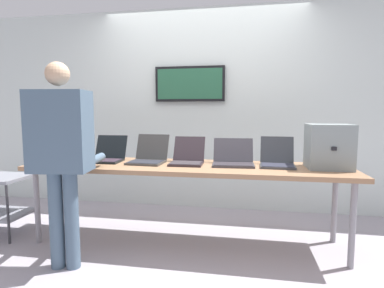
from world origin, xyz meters
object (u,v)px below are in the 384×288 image
object	(u,v)px
laptop_station_4	(233,159)
storage_cart	(0,196)
workbench	(186,170)
laptop_station_0	(68,154)
equipment_box	(329,146)
laptop_station_3	(187,158)
laptop_station_1	(107,155)
laptop_station_5	(277,159)
person	(61,146)
laptop_station_2	(149,156)

from	to	relation	value
laptop_station_4	storage_cart	bearing A→B (deg)	-175.06
workbench	laptop_station_0	distance (m)	1.27
equipment_box	laptop_station_3	xyz separation A→B (m)	(-1.26, 0.03, -0.14)
laptop_station_1	laptop_station_4	distance (m)	1.25
equipment_box	storage_cart	world-z (taller)	equipment_box
equipment_box	laptop_station_4	bearing A→B (deg)	177.60
laptop_station_1	laptop_station_5	xyz separation A→B (m)	(1.65, 0.01, 0.00)
laptop_station_0	laptop_station_1	bearing A→B (deg)	-1.26
laptop_station_3	person	xyz separation A→B (m)	(-0.86, -0.70, 0.17)
equipment_box	person	bearing A→B (deg)	-162.55
workbench	laptop_station_4	world-z (taller)	laptop_station_4
laptop_station_1	laptop_station_4	size ratio (longest dim) A/B	0.92
equipment_box	person	xyz separation A→B (m)	(-2.12, -0.67, 0.03)
person	storage_cart	size ratio (longest dim) A/B	2.69
laptop_station_0	laptop_station_3	xyz separation A→B (m)	(1.26, -0.02, -0.00)
equipment_box	laptop_station_3	size ratio (longest dim) A/B	0.98
equipment_box	workbench	bearing A→B (deg)	-177.94
equipment_box	laptop_station_2	size ratio (longest dim) A/B	1.01
laptop_station_5	person	distance (m)	1.84
laptop_station_1	person	bearing A→B (deg)	-93.30
workbench	laptop_station_0	world-z (taller)	laptop_station_0
laptop_station_4	laptop_station_3	bearing A→B (deg)	-179.86
laptop_station_4	equipment_box	bearing A→B (deg)	-2.40
laptop_station_5	laptop_station_1	bearing A→B (deg)	-179.81
person	storage_cart	bearing A→B (deg)	154.30
laptop_station_3	laptop_station_1	bearing A→B (deg)	179.60
laptop_station_1	laptop_station_2	size ratio (longest dim) A/B	0.94
laptop_station_0	laptop_station_2	distance (m)	0.87
workbench	person	xyz separation A→B (m)	(-0.86, -0.62, 0.28)
workbench	laptop_station_3	world-z (taller)	laptop_station_3
laptop_station_1	storage_cart	distance (m)	1.17
equipment_box	laptop_station_5	size ratio (longest dim) A/B	1.08
laptop_station_2	laptop_station_3	world-z (taller)	laptop_station_2
laptop_station_0	person	size ratio (longest dim) A/B	0.22
laptop_station_2	person	size ratio (longest dim) A/B	0.24
workbench	laptop_station_3	bearing A→B (deg)	92.97
laptop_station_5	laptop_station_4	bearing A→B (deg)	-178.57
laptop_station_3	equipment_box	bearing A→B (deg)	-1.52
laptop_station_3	workbench	bearing A→B (deg)	-87.03
workbench	storage_cart	bearing A→B (deg)	-176.33
laptop_station_0	equipment_box	bearing A→B (deg)	-1.11
equipment_box	laptop_station_1	size ratio (longest dim) A/B	1.07
laptop_station_2	laptop_station_4	size ratio (longest dim) A/B	0.98
laptop_station_2	laptop_station_5	size ratio (longest dim) A/B	1.08
laptop_station_3	laptop_station_4	bearing A→B (deg)	0.14
laptop_station_3	laptop_station_2	bearing A→B (deg)	-178.76
laptop_station_2	laptop_station_3	bearing A→B (deg)	1.24
laptop_station_3	laptop_station_4	distance (m)	0.44
equipment_box	laptop_station_5	xyz separation A→B (m)	(-0.43, 0.04, -0.13)
workbench	laptop_station_5	bearing A→B (deg)	6.16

